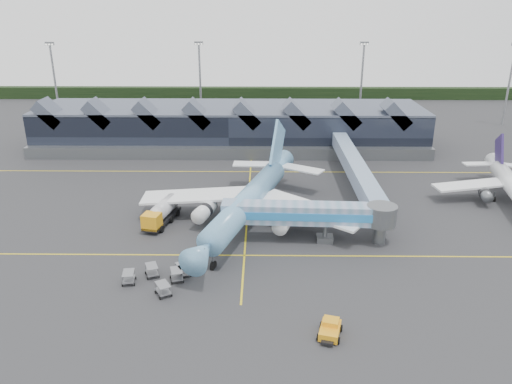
{
  "coord_description": "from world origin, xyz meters",
  "views": [
    {
      "loc": [
        2.35,
        -68.83,
        32.69
      ],
      "look_at": [
        1.45,
        3.35,
        5.0
      ],
      "focal_mm": 35.0,
      "sensor_mm": 36.0,
      "label": 1
    }
  ],
  "objects_px": {
    "regional_jet": "(512,185)",
    "fuel_truck": "(162,211)",
    "pushback_tug": "(330,329)",
    "main_airliner": "(251,198)",
    "jet_bridge": "(319,215)"
  },
  "relations": [
    {
      "from": "main_airliner",
      "to": "pushback_tug",
      "type": "relative_size",
      "value": 10.4
    },
    {
      "from": "fuel_truck",
      "to": "pushback_tug",
      "type": "bearing_deg",
      "value": -37.86
    },
    {
      "from": "regional_jet",
      "to": "pushback_tug",
      "type": "relative_size",
      "value": 7.22
    },
    {
      "from": "regional_jet",
      "to": "fuel_truck",
      "type": "bearing_deg",
      "value": -160.59
    },
    {
      "from": "main_airliner",
      "to": "regional_jet",
      "type": "distance_m",
      "value": 45.64
    },
    {
      "from": "main_airliner",
      "to": "fuel_truck",
      "type": "xyz_separation_m",
      "value": [
        -13.84,
        -0.45,
        -2.07
      ]
    },
    {
      "from": "main_airliner",
      "to": "pushback_tug",
      "type": "height_order",
      "value": "main_airliner"
    },
    {
      "from": "regional_jet",
      "to": "jet_bridge",
      "type": "height_order",
      "value": "regional_jet"
    },
    {
      "from": "regional_jet",
      "to": "fuel_truck",
      "type": "distance_m",
      "value": 59.35
    },
    {
      "from": "jet_bridge",
      "to": "fuel_truck",
      "type": "bearing_deg",
      "value": 167.89
    },
    {
      "from": "pushback_tug",
      "to": "main_airliner",
      "type": "bearing_deg",
      "value": 122.59
    },
    {
      "from": "pushback_tug",
      "to": "regional_jet",
      "type": "bearing_deg",
      "value": 61.66
    },
    {
      "from": "main_airliner",
      "to": "fuel_truck",
      "type": "distance_m",
      "value": 14.0
    },
    {
      "from": "regional_jet",
      "to": "fuel_truck",
      "type": "xyz_separation_m",
      "value": [
        -58.59,
        -9.36,
        -1.21
      ]
    },
    {
      "from": "pushback_tug",
      "to": "fuel_truck",
      "type": "bearing_deg",
      "value": 144.2
    }
  ]
}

